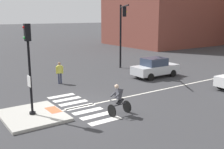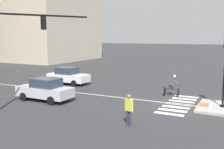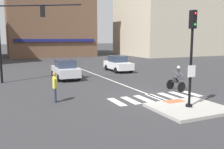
# 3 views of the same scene
# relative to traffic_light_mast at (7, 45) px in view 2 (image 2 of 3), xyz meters

# --- Properties ---
(ground_plane) EXTENTS (300.00, 300.00, 0.00)m
(ground_plane) POSITION_rel_traffic_light_mast_xyz_m (7.08, -8.35, -4.14)
(ground_plane) COLOR #333335
(traffic_island) EXTENTS (3.48, 2.97, 0.15)m
(traffic_island) POSITION_rel_traffic_light_mast_xyz_m (7.08, -10.99, -4.07)
(traffic_island) COLOR #A3A099
(traffic_island) RESTS_ON ground
(tactile_pad_front) EXTENTS (1.10, 0.60, 0.01)m
(tactile_pad_front) POSITION_rel_traffic_light_mast_xyz_m (7.08, -9.86, -3.99)
(tactile_pad_front) COLOR #DB5B38
(tactile_pad_front) RESTS_ON traffic_island
(crosswalk_stripe_a) EXTENTS (0.44, 1.80, 0.01)m
(crosswalk_stripe_a) POSITION_rel_traffic_light_mast_xyz_m (4.49, -8.22, -4.14)
(crosswalk_stripe_a) COLOR silver
(crosswalk_stripe_a) RESTS_ON ground
(crosswalk_stripe_b) EXTENTS (0.44, 1.80, 0.01)m
(crosswalk_stripe_b) POSITION_rel_traffic_light_mast_xyz_m (5.35, -8.22, -4.14)
(crosswalk_stripe_b) COLOR silver
(crosswalk_stripe_b) RESTS_ON ground
(crosswalk_stripe_c) EXTENTS (0.44, 1.80, 0.01)m
(crosswalk_stripe_c) POSITION_rel_traffic_light_mast_xyz_m (6.22, -8.22, -4.14)
(crosswalk_stripe_c) COLOR silver
(crosswalk_stripe_c) RESTS_ON ground
(crosswalk_stripe_d) EXTENTS (0.44, 1.80, 0.01)m
(crosswalk_stripe_d) POSITION_rel_traffic_light_mast_xyz_m (7.08, -8.22, -4.14)
(crosswalk_stripe_d) COLOR silver
(crosswalk_stripe_d) RESTS_ON ground
(crosswalk_stripe_e) EXTENTS (0.44, 1.80, 0.01)m
(crosswalk_stripe_e) POSITION_rel_traffic_light_mast_xyz_m (7.95, -8.22, -4.14)
(crosswalk_stripe_e) COLOR silver
(crosswalk_stripe_e) RESTS_ON ground
(crosswalk_stripe_f) EXTENTS (0.44, 1.80, 0.01)m
(crosswalk_stripe_f) POSITION_rel_traffic_light_mast_xyz_m (8.82, -8.22, -4.14)
(crosswalk_stripe_f) COLOR silver
(crosswalk_stripe_f) RESTS_ON ground
(crosswalk_stripe_g) EXTENTS (0.44, 1.80, 0.01)m
(crosswalk_stripe_g) POSITION_rel_traffic_light_mast_xyz_m (9.68, -8.22, -4.14)
(crosswalk_stripe_g) COLOR silver
(crosswalk_stripe_g) RESTS_ON ground
(lane_centre_line) EXTENTS (0.14, 28.00, 0.01)m
(lane_centre_line) POSITION_rel_traffic_light_mast_xyz_m (7.08, 1.65, -4.14)
(lane_centre_line) COLOR silver
(lane_centre_line) RESTS_ON ground
(traffic_light_mast) EXTENTS (5.61, 3.51, 6.11)m
(traffic_light_mast) POSITION_rel_traffic_light_mast_xyz_m (0.00, 0.00, 0.00)
(traffic_light_mast) COLOR black
(traffic_light_mast) RESTS_ON ground
(building_corner_right) EXTENTS (18.34, 15.84, 14.07)m
(building_corner_right) POSITION_rel_traffic_light_mast_xyz_m (31.19, 23.78, 2.91)
(building_corner_right) COLOR beige
(building_corner_right) RESTS_ON ground
(car_white_eastbound_far) EXTENTS (1.90, 4.13, 1.64)m
(car_white_eastbound_far) POSITION_rel_traffic_light_mast_xyz_m (10.05, 3.22, -3.33)
(car_white_eastbound_far) COLOR white
(car_white_eastbound_far) RESTS_ON ground
(car_silver_westbound_far) EXTENTS (1.88, 4.12, 1.64)m
(car_silver_westbound_far) POSITION_rel_traffic_light_mast_xyz_m (3.81, 0.68, -3.33)
(car_silver_westbound_far) COLOR silver
(car_silver_westbound_far) RESTS_ON ground
(cyclist) EXTENTS (0.74, 1.14, 1.68)m
(cyclist) POSITION_rel_traffic_light_mast_xyz_m (9.38, -7.18, -3.27)
(cyclist) COLOR black
(cyclist) RESTS_ON ground
(pedestrian_at_curb_left) EXTENTS (0.32, 0.53, 1.67)m
(pedestrian_at_curb_left) POSITION_rel_traffic_light_mast_xyz_m (1.41, -6.92, -3.16)
(pedestrian_at_curb_left) COLOR #2D334C
(pedestrian_at_curb_left) RESTS_ON ground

